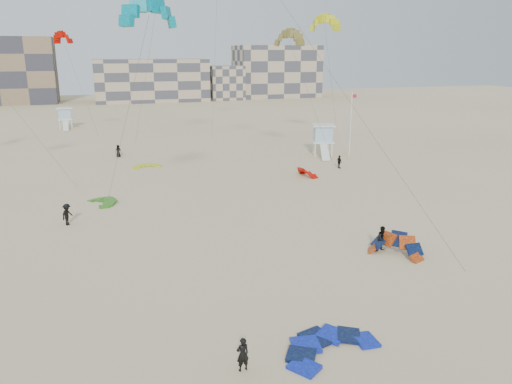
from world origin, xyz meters
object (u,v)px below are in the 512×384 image
object	(u,v)px
kite_ground_blue	(329,350)
kite_ground_orange	(395,255)
lifeguard_tower_near	(323,140)
kitesurfer_main	(243,354)

from	to	relation	value
kite_ground_blue	kite_ground_orange	size ratio (longest dim) A/B	1.24
kite_ground_orange	lifeguard_tower_near	bearing A→B (deg)	121.80
kite_ground_blue	lifeguard_tower_near	size ratio (longest dim) A/B	0.75
kitesurfer_main	lifeguard_tower_near	xyz separation A→B (m)	(24.21, 43.32, 1.30)
kite_ground_blue	kitesurfer_main	bearing A→B (deg)	167.04
lifeguard_tower_near	kite_ground_orange	bearing A→B (deg)	-88.70
kite_ground_blue	kitesurfer_main	world-z (taller)	kitesurfer_main
kite_ground_blue	kite_ground_orange	xyz separation A→B (m)	(9.52, 9.17, 0.00)
kite_ground_blue	kite_ground_orange	distance (m)	13.22
kite_ground_blue	kitesurfer_main	distance (m)	4.46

